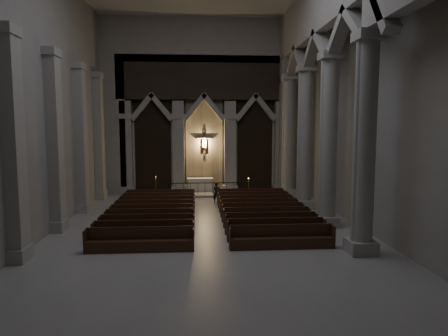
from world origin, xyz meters
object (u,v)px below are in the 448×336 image
at_px(altar_rail, 205,187).
at_px(worshipper, 216,193).
at_px(candle_stand_left, 156,192).
at_px(candle_stand_right, 248,193).
at_px(altar, 200,184).
at_px(pews, 208,216).

xyz_separation_m(altar_rail, worshipper, (0.65, -2.27, -0.02)).
distance_m(candle_stand_left, candle_stand_right, 6.08).
bearing_deg(candle_stand_left, worshipper, -28.44).
xyz_separation_m(altar, altar_rail, (0.31, -1.39, 0.03)).
bearing_deg(pews, altar_rail, 90.00).
bearing_deg(pews, candle_stand_right, 65.51).
relative_size(candle_stand_left, pews, 0.15).
xyz_separation_m(candle_stand_right, pews, (-2.79, -6.13, -0.07)).
distance_m(altar, pews, 8.47).
xyz_separation_m(altar_rail, candle_stand_right, (2.79, -0.94, -0.27)).
relative_size(candle_stand_left, worshipper, 1.12).
xyz_separation_m(candle_stand_left, worshipper, (3.89, -2.10, 0.24)).
distance_m(candle_stand_left, worshipper, 4.43).
xyz_separation_m(altar, candle_stand_left, (-2.93, -1.55, -0.23)).
distance_m(altar_rail, pews, 7.08).
distance_m(candle_stand_right, pews, 6.74).
distance_m(candle_stand_right, worshipper, 2.54).
relative_size(altar, candle_stand_left, 1.27).
distance_m(altar, candle_stand_right, 3.89).
relative_size(candle_stand_right, worshipper, 1.08).
bearing_deg(worshipper, altar_rail, 110.86).
bearing_deg(pews, worshipper, 82.30).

